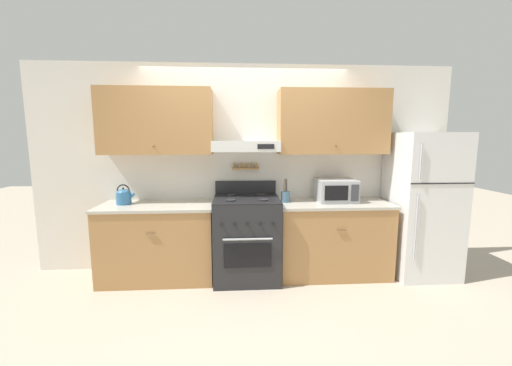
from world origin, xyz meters
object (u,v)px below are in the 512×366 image
Objects in this scene: stove_range at (247,238)px; utensil_crock at (286,196)px; tea_kettle at (124,196)px; refrigerator at (422,205)px; microwave at (336,190)px.

stove_range is 0.68m from utensil_crock.
tea_kettle reaches higher than stove_range.
stove_range is 2.15m from refrigerator.
tea_kettle is at bearing 178.57° from refrigerator.
microwave reaches higher than stove_range.
microwave is 1.61× the size of utensil_crock.
refrigerator is at bearing -3.08° from utensil_crock.
refrigerator is at bearing -5.89° from microwave.
stove_range is 0.65× the size of refrigerator.
stove_range is 1.22m from microwave.
microwave is at bearing 1.65° from utensil_crock.
utensil_crock is at bearing 10.07° from stove_range.
utensil_crock reaches higher than tea_kettle.
refrigerator is 6.07× the size of utensil_crock.
refrigerator reaches higher than stove_range.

